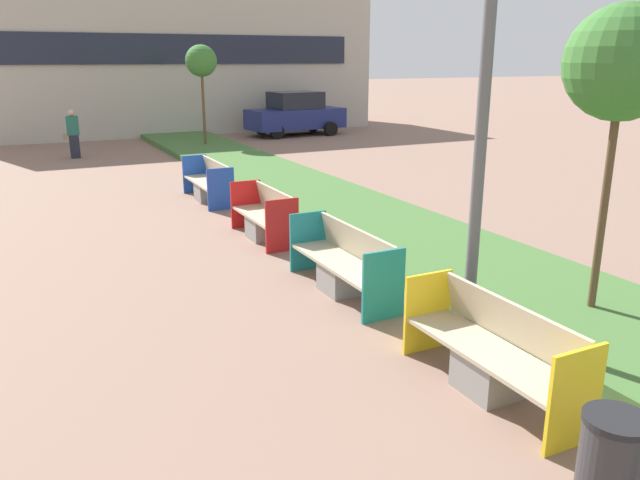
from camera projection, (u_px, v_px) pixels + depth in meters
The scene contains 11 objects.
planter_grass_strip at pixel (400, 234), 11.70m from camera, with size 2.80×120.00×0.18m.
building_backdrop at pixel (170, 57), 28.99m from camera, with size 17.74×6.45×6.56m.
bench_yellow_frame at pixel (493, 358), 6.27m from camera, with size 0.65×2.17×0.94m.
bench_teal_frame at pixel (344, 267), 8.98m from camera, with size 0.65×2.31×0.94m.
bench_red_frame at pixel (265, 220), 11.65m from camera, with size 0.65×1.89×0.94m.
bench_blue_frame at pixel (209, 185), 14.75m from camera, with size 0.65×2.15×0.94m.
litter_bin at pixel (610, 469), 4.49m from camera, with size 0.48×0.48×0.85m.
sapling_tree_near at pixel (623, 65), 7.23m from camera, with size 1.35×1.35×3.89m.
sapling_tree_far at pixel (201, 62), 22.35m from camera, with size 1.13×1.13×3.73m.
pedestrian_walking at pixel (73, 134), 20.89m from camera, with size 0.53×0.24×1.61m.
parked_car_distant at pixel (296, 114), 27.11m from camera, with size 4.36×2.20×1.86m.
Camera 1 is at (-3.14, 2.58, 3.27)m, focal length 35.00 mm.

